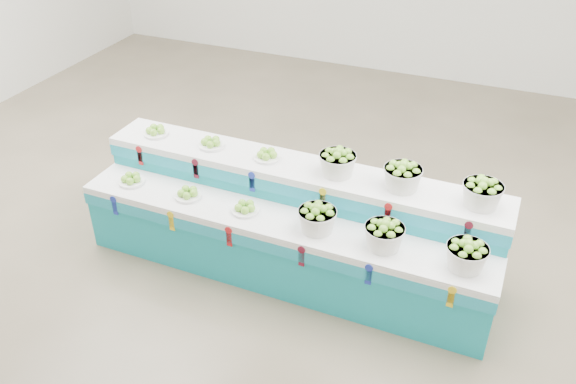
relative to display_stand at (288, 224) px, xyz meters
The scene contains 14 objects.
ground 0.85m from the display_stand, 143.47° to the left, with size 10.00×10.00×0.00m, color brown.
display_stand is the anchor object (origin of this frame).
plate_lower_left 1.62m from the display_stand, behind, with size 0.26×0.26×0.10m, color white.
plate_lower_mid 1.00m from the display_stand, 166.04° to the right, with size 0.26×0.26×0.10m, color white.
plate_lower_right 0.48m from the display_stand, 143.50° to the right, with size 0.26×0.26×0.10m, color white.
basket_lower_left 0.56m from the display_stand, 33.51° to the right, with size 0.34×0.34×0.25m, color silver, non-canonical shape.
basket_lower_mid 1.07m from the display_stand, 14.85° to the right, with size 0.34×0.34×0.25m, color silver, non-canonical shape.
basket_lower_right 1.71m from the display_stand, ahead, with size 0.34×0.34×0.25m, color silver, non-canonical shape.
plate_upper_left 1.69m from the display_stand, behind, with size 0.26×0.26×0.10m, color white.
plate_upper_mid 1.11m from the display_stand, 164.39° to the left, with size 0.26×0.26×0.10m, color white.
plate_upper_right 0.69m from the display_stand, 141.85° to the left, with size 0.26×0.26×0.10m, color white.
basket_upper_left 0.78m from the display_stand, 31.87° to the left, with size 0.34×0.34×0.25m, color silver, non-canonical shape.
basket_upper_mid 1.20m from the display_stand, 13.20° to the left, with size 0.34×0.34×0.25m, color silver, non-canonical shape.
basket_upper_right 1.80m from the display_stand, ahead, with size 0.34×0.34×0.25m, color silver, non-canonical shape.
Camera 1 is at (2.33, -4.71, 3.90)m, focal length 37.67 mm.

